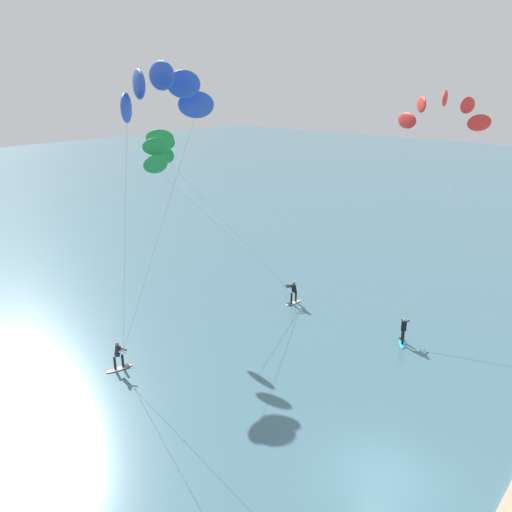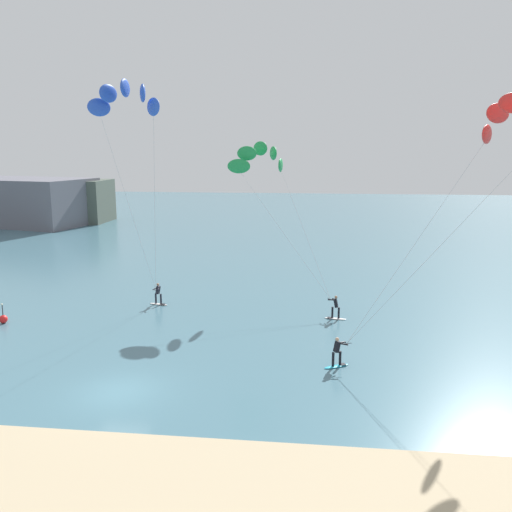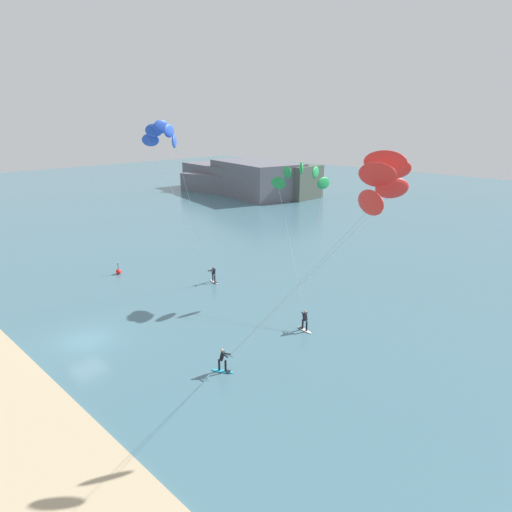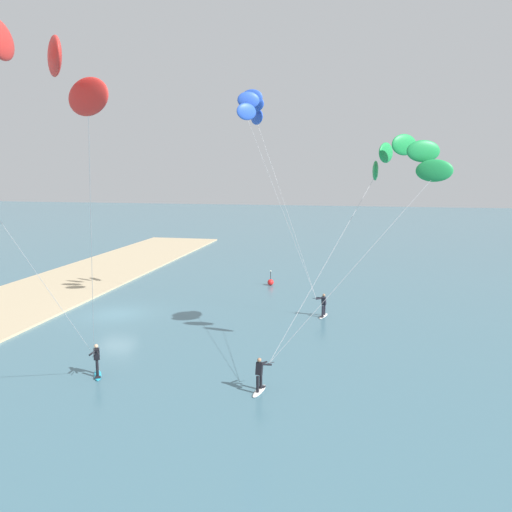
% 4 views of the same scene
% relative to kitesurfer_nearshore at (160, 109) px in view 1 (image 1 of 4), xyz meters
% --- Properties ---
extents(ground_plane, '(240.00, 240.00, 0.00)m').
position_rel_kitesurfer_nearshore_xyz_m(ground_plane, '(2.42, -9.83, -14.02)').
color(ground_plane, '#426B7A').
extents(kitesurfer_nearshore, '(4.74, 6.34, 15.82)m').
position_rel_kitesurfer_nearshore_xyz_m(kitesurfer_nearshore, '(0.00, 0.00, 0.00)').
color(kitesurfer_nearshore, white).
rests_on(kitesurfer_nearshore, ground).
extents(kitesurfer_mid_water, '(11.36, 6.45, 14.53)m').
position_rel_kitesurfer_nearshore_xyz_m(kitesurfer_mid_water, '(21.70, -2.88, -1.27)').
color(kitesurfer_mid_water, '#23ADD1').
rests_on(kitesurfer_mid_water, ground).
extents(kitesurfer_far_out, '(9.15, 9.08, 12.20)m').
position_rel_kitesurfer_nearshore_xyz_m(kitesurfer_far_out, '(7.50, 9.21, -3.47)').
color(kitesurfer_far_out, white).
rests_on(kitesurfer_far_out, ground).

